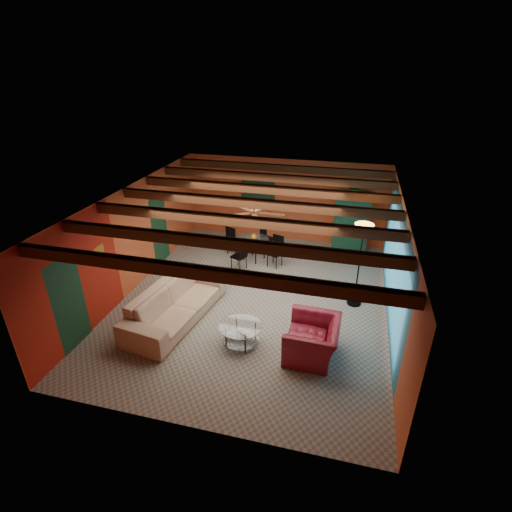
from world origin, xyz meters
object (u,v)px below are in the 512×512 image
(coffee_table, at_px, (241,334))
(armoire, at_px, (351,222))
(sofa, at_px, (176,303))
(dining_table, at_px, (254,245))
(potted_plant, at_px, (355,187))
(vase, at_px, (254,228))
(armchair, at_px, (312,339))
(floor_lamp, at_px, (359,266))

(coffee_table, distance_m, armoire, 5.84)
(sofa, height_order, dining_table, dining_table)
(coffee_table, distance_m, potted_plant, 6.07)
(vase, bearing_deg, armchair, -60.01)
(armchair, bearing_deg, coffee_table, -87.66)
(potted_plant, xyz_separation_m, vase, (-2.77, -1.52, -1.00))
(floor_lamp, relative_size, vase, 11.35)
(coffee_table, xyz_separation_m, armoire, (2.04, 5.43, 0.66))
(potted_plant, bearing_deg, dining_table, -151.30)
(sofa, height_order, coffee_table, sofa)
(coffee_table, distance_m, floor_lamp, 3.29)
(coffee_table, relative_size, potted_plant, 1.94)
(sofa, relative_size, floor_lamp, 1.35)
(potted_plant, bearing_deg, armoire, 0.00)
(sofa, xyz_separation_m, vase, (0.99, 3.39, 0.61))
(dining_table, height_order, vase, vase)
(vase, bearing_deg, dining_table, 0.00)
(sofa, distance_m, dining_table, 3.53)
(armoire, bearing_deg, sofa, -137.13)
(armoire, distance_m, floor_lamp, 3.26)
(dining_table, bearing_deg, floor_lamp, -29.58)
(dining_table, height_order, potted_plant, potted_plant)
(sofa, relative_size, armoire, 1.62)
(floor_lamp, height_order, potted_plant, potted_plant)
(floor_lamp, bearing_deg, vase, 150.42)
(potted_plant, bearing_deg, sofa, -127.47)
(dining_table, height_order, armoire, armoire)
(dining_table, bearing_deg, coffee_table, -79.46)
(armoire, relative_size, potted_plant, 3.80)
(armoire, bearing_deg, potted_plant, 0.00)
(sofa, relative_size, dining_table, 1.61)
(armchair, xyz_separation_m, floor_lamp, (0.81, 2.15, 0.68))
(floor_lamp, xyz_separation_m, potted_plant, (-0.28, 3.25, 0.96))
(sofa, bearing_deg, armchair, -90.35)
(armchair, height_order, floor_lamp, floor_lamp)
(floor_lamp, height_order, vase, floor_lamp)
(coffee_table, bearing_deg, potted_plant, 69.36)
(coffee_table, height_order, floor_lamp, floor_lamp)
(sofa, bearing_deg, armoire, -29.09)
(vase, bearing_deg, coffee_table, -79.46)
(sofa, height_order, armoire, armoire)
(sofa, height_order, armchair, sofa)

